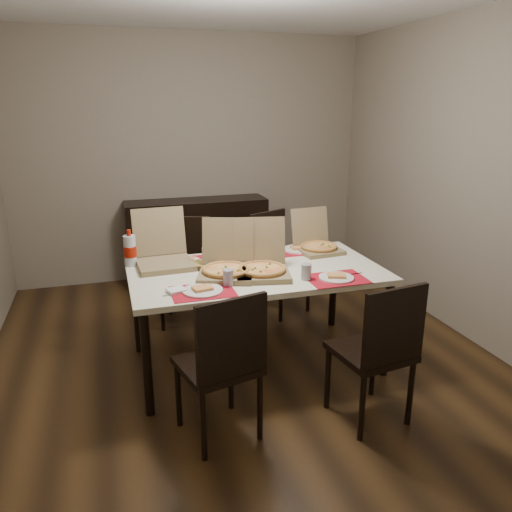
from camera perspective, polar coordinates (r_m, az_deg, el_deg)
The scene contains 20 objects.
ground at distance 4.04m, azimuth -1.75°, elevation -11.12°, with size 3.80×4.00×0.02m, color #3F2913.
room_walls at distance 3.97m, azimuth -3.68°, elevation 14.71°, with size 3.84×4.02×2.62m.
sideboard at distance 5.49m, azimuth -6.69°, elevation 1.75°, with size 1.50×0.40×0.90m, color black.
dining_table at distance 3.62m, azimuth -0.00°, elevation -2.52°, with size 1.80×1.00×0.75m.
chair_near_left at distance 2.88m, azimuth -3.80°, elevation -11.91°, with size 0.51×0.51×0.93m.
chair_near_right at distance 3.10m, azimuth 13.87°, elevation -10.14°, with size 0.48×0.48×0.93m.
chair_far_left at distance 4.48m, azimuth -8.02°, elevation -1.08°, with size 0.53×0.53×0.93m.
chair_far_right at distance 4.67m, azimuth 2.32°, elevation -0.15°, with size 0.56×0.56×0.93m.
setting_near_left at distance 3.22m, azimuth -5.71°, elevation -3.59°, with size 0.47×0.30×0.11m.
setting_near_right at distance 3.43m, azimuth 8.22°, elevation -2.28°, with size 0.47×0.30×0.11m.
setting_far_left at distance 3.78m, azimuth -7.69°, elevation -0.41°, with size 0.43×0.30×0.11m.
setting_far_right at distance 4.02m, azimuth 4.27°, elevation 0.76°, with size 0.53×0.30×0.11m.
napkin_loose at distance 3.50m, azimuth 0.84°, elevation -1.95°, with size 0.12×0.11×0.02m, color white.
pizza_box_center at distance 3.48m, azimuth 0.66°, elevation -1.21°, with size 0.44×0.47×0.37m.
pizza_box_right at distance 4.05m, azimuth 6.98°, elevation 1.31°, with size 0.36×0.39×0.33m.
pizza_box_left at distance 3.74m, azimuth -10.50°, elevation -0.06°, with size 0.42×0.46×0.40m.
pizza_box_extra at distance 3.47m, azimuth -3.41°, elevation -1.28°, with size 0.48×0.51×0.37m.
faina_plate at distance 3.68m, azimuth -5.99°, elevation -0.98°, with size 0.24×0.24×0.03m.
dip_bowl at distance 3.75m, azimuth -0.29°, elevation -0.51°, with size 0.13×0.13×0.03m, color white.
soda_bottle at distance 3.76m, azimuth -14.19°, elevation 0.59°, with size 0.09×0.09×0.27m.
Camera 1 is at (-0.92, -3.43, 1.92)m, focal length 35.00 mm.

